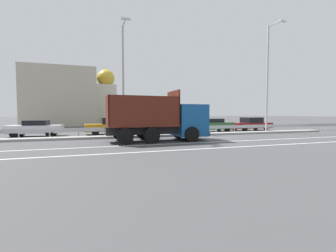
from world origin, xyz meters
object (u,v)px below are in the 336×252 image
at_px(parked_car_2, 111,126).
at_px(church_tower, 106,98).
at_px(street_lamp_1, 123,76).
at_px(dump_truck, 169,122).
at_px(parked_car_5, 251,124).
at_px(median_road_sign, 201,121).
at_px(parked_car_3, 161,126).
at_px(parked_car_1, 35,128).
at_px(street_lamp_2, 268,75).
at_px(parked_car_4, 212,125).

bearing_deg(parked_car_2, church_tower, -5.57).
xyz_separation_m(street_lamp_1, parked_car_2, (-0.76, 3.36, -4.13)).
distance_m(dump_truck, parked_car_5, 13.26).
height_order(median_road_sign, parked_car_3, median_road_sign).
height_order(parked_car_1, parked_car_3, parked_car_1).
bearing_deg(parked_car_1, street_lamp_2, -95.15).
distance_m(dump_truck, street_lamp_2, 12.38).
bearing_deg(street_lamp_2, church_tower, 118.65).
relative_size(street_lamp_1, parked_car_3, 2.22).
xyz_separation_m(median_road_sign, street_lamp_1, (-6.82, -0.03, 3.67)).
distance_m(median_road_sign, church_tower, 27.20).
bearing_deg(median_road_sign, parked_car_4, 46.43).
bearing_deg(dump_truck, street_lamp_2, 103.46).
xyz_separation_m(street_lamp_2, parked_car_1, (-21.04, 3.13, -5.03)).
distance_m(street_lamp_2, church_tower, 29.68).
height_order(parked_car_5, church_tower, church_tower).
xyz_separation_m(street_lamp_1, street_lamp_2, (14.08, 0.01, 0.83)).
distance_m(parked_car_1, parked_car_3, 11.04).
height_order(street_lamp_1, parked_car_1, street_lamp_1).
bearing_deg(parked_car_3, median_road_sign, -142.32).
bearing_deg(parked_car_3, parked_car_5, -92.88).
bearing_deg(parked_car_5, median_road_sign, 108.81).
height_order(parked_car_1, parked_car_4, parked_car_4).
height_order(street_lamp_1, parked_car_3, street_lamp_1).
xyz_separation_m(parked_car_1, parked_car_3, (11.04, 0.15, -0.03)).
distance_m(parked_car_4, church_tower, 25.45).
distance_m(parked_car_5, church_tower, 27.55).
distance_m(median_road_sign, parked_car_4, 4.01).
distance_m(parked_car_2, parked_car_5, 15.41).
distance_m(parked_car_1, parked_car_2, 6.21).
relative_size(street_lamp_2, parked_car_2, 2.23).
relative_size(dump_truck, street_lamp_1, 0.80).
distance_m(street_lamp_1, parked_car_2, 5.38).
distance_m(dump_truck, parked_car_1, 11.57).
bearing_deg(median_road_sign, dump_truck, -143.25).
distance_m(median_road_sign, parked_car_1, 14.14).
bearing_deg(median_road_sign, parked_car_5, 22.00).
xyz_separation_m(dump_truck, street_lamp_1, (-2.89, 2.91, 3.59)).
relative_size(parked_car_3, church_tower, 0.36).
xyz_separation_m(street_lamp_1, parked_car_1, (-6.96, 3.14, -4.20)).
relative_size(street_lamp_2, church_tower, 0.95).
relative_size(dump_truck, street_lamp_2, 0.67).
relative_size(median_road_sign, parked_car_5, 0.48).
bearing_deg(dump_truck, parked_car_2, -150.94).
xyz_separation_m(street_lamp_2, church_tower, (-14.22, 26.04, -0.76)).
bearing_deg(street_lamp_1, median_road_sign, 0.23).
relative_size(parked_car_4, parked_car_5, 0.85).
bearing_deg(parked_car_4, street_lamp_1, 109.59).
bearing_deg(parked_car_5, parked_car_4, 89.94).
xyz_separation_m(parked_car_3, parked_car_5, (10.57, -0.10, 0.07)).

